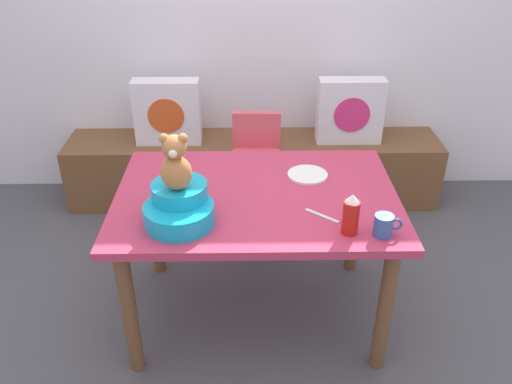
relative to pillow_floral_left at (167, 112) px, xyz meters
name	(u,v)px	position (x,y,z in m)	size (l,w,h in m)	color
ground_plane	(256,311)	(0.58, -1.19, -0.68)	(8.00, 8.00, 0.00)	#4C4C51
back_wall	(253,7)	(0.58, 0.29, 0.62)	(4.40, 0.10, 2.60)	silver
window_bench	(254,169)	(0.58, 0.02, -0.45)	(2.60, 0.44, 0.46)	brown
pillow_floral_left	(167,112)	(0.00, 0.00, 0.00)	(0.44, 0.15, 0.44)	silver
pillow_floral_right	(350,111)	(1.23, 0.00, 0.00)	(0.44, 0.15, 0.44)	silver
book_stack	(261,134)	(0.63, 0.02, -0.17)	(0.20, 0.14, 0.10)	#8B3B6F
dining_table	(256,212)	(0.58, -1.19, -0.04)	(1.33, 0.92, 0.74)	#B73351
highchair	(256,161)	(0.59, -0.42, -0.16)	(0.34, 0.45, 0.79)	#D84C59
infant_seat_teal	(179,207)	(0.25, -1.41, 0.13)	(0.30, 0.33, 0.16)	#14A3CA
teddy_bear	(175,164)	(0.25, -1.41, 0.34)	(0.13, 0.12, 0.25)	#B7743E
ketchup_bottle	(351,215)	(0.96, -1.51, 0.15)	(0.07, 0.07, 0.18)	red
coffee_mug	(384,225)	(1.10, -1.53, 0.11)	(0.12, 0.08, 0.09)	#335999
dinner_plate_near	(175,186)	(0.19, -1.12, 0.07)	(0.20, 0.20, 0.01)	white
dinner_plate_far	(308,175)	(0.84, -1.02, 0.07)	(0.20, 0.20, 0.01)	white
table_fork	(322,216)	(0.86, -1.39, 0.06)	(0.02, 0.17, 0.01)	silver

